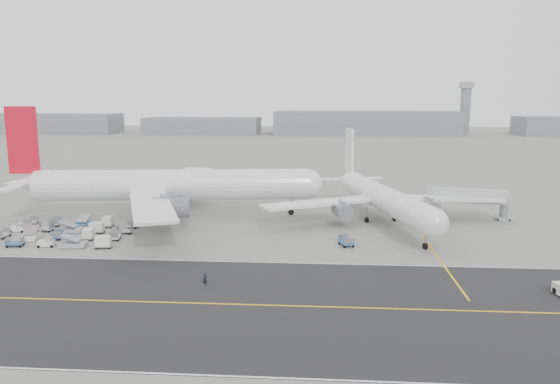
# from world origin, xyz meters

# --- Properties ---
(ground) EXTENTS (700.00, 700.00, 0.00)m
(ground) POSITION_xyz_m (0.00, 0.00, 0.00)
(ground) COLOR gray
(ground) RESTS_ON ground
(taxiway) EXTENTS (220.00, 59.00, 0.03)m
(taxiway) POSITION_xyz_m (5.02, -17.98, 0.01)
(taxiway) COLOR #262628
(taxiway) RESTS_ON ground
(horizon_buildings) EXTENTS (520.00, 28.00, 28.00)m
(horizon_buildings) POSITION_xyz_m (30.00, 260.00, 0.00)
(horizon_buildings) COLOR gray
(horizon_buildings) RESTS_ON ground
(control_tower) EXTENTS (7.00, 7.00, 31.25)m
(control_tower) POSITION_xyz_m (100.00, 265.00, 16.25)
(control_tower) COLOR gray
(control_tower) RESTS_ON ground
(airliner_a) EXTENTS (61.19, 60.22, 21.14)m
(airliner_a) POSITION_xyz_m (-16.93, 26.44, 6.09)
(airliner_a) COLOR white
(airliner_a) RESTS_ON ground
(airliner_b) EXTENTS (44.63, 45.64, 16.07)m
(airliner_b) POSITION_xyz_m (24.24, 24.32, 4.64)
(airliner_b) COLOR white
(airliner_b) RESTS_ON ground
(jet_bridge) EXTENTS (15.51, 6.09, 5.79)m
(jet_bridge) POSITION_xyz_m (40.98, 28.88, 4.04)
(jet_bridge) COLOR gray
(jet_bridge) RESTS_ON ground
(gse_cluster) EXTENTS (28.34, 23.44, 1.95)m
(gse_cluster) POSITION_xyz_m (-29.48, 10.04, 0.00)
(gse_cluster) COLOR #95959A
(gse_cluster) RESTS_ON ground
(stray_dolly) EXTENTS (2.52, 3.14, 1.68)m
(stray_dolly) POSITION_xyz_m (17.04, 7.21, 0.00)
(stray_dolly) COLOR silver
(stray_dolly) RESTS_ON ground
(ground_crew_a) EXTENTS (0.65, 0.49, 1.62)m
(ground_crew_a) POSITION_xyz_m (-1.09, -12.22, 0.81)
(ground_crew_a) COLOR black
(ground_crew_a) RESTS_ON ground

